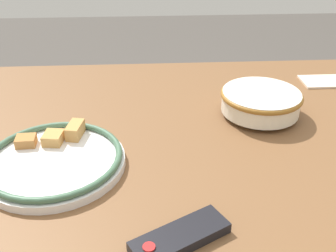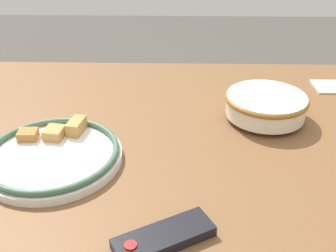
{
  "view_description": "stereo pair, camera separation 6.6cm",
  "coord_description": "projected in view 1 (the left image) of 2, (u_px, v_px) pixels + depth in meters",
  "views": [
    {
      "loc": [
        0.03,
        0.79,
        1.24
      ],
      "look_at": [
        -0.02,
        -0.01,
        0.78
      ],
      "focal_mm": 42.0,
      "sensor_mm": 36.0,
      "label": 1
    },
    {
      "loc": [
        -0.04,
        0.79,
        1.24
      ],
      "look_at": [
        -0.02,
        -0.01,
        0.78
      ],
      "focal_mm": 42.0,
      "sensor_mm": 36.0,
      "label": 2
    }
  ],
  "objects": [
    {
      "name": "dining_table",
      "position": [
        160.0,
        165.0,
        0.97
      ],
      "size": [
        1.58,
        1.01,
        0.74
      ],
      "color": "brown",
      "rests_on": "ground_plane"
    },
    {
      "name": "noodle_bowl",
      "position": [
        261.0,
        101.0,
        1.02
      ],
      "size": [
        0.21,
        0.21,
        0.07
      ],
      "color": "silver",
      "rests_on": "dining_table"
    },
    {
      "name": "tv_remote",
      "position": [
        180.0,
        237.0,
        0.65
      ],
      "size": [
        0.18,
        0.13,
        0.02
      ],
      "rotation": [
        0.0,
        0.0,
        5.21
      ],
      "color": "black",
      "rests_on": "dining_table"
    },
    {
      "name": "folded_napkin",
      "position": [
        324.0,
        81.0,
        1.23
      ],
      "size": [
        0.14,
        0.1,
        0.01
      ],
      "color": "beige",
      "rests_on": "dining_table"
    },
    {
      "name": "food_plate",
      "position": [
        54.0,
        160.0,
        0.84
      ],
      "size": [
        0.3,
        0.3,
        0.05
      ],
      "color": "white",
      "rests_on": "dining_table"
    }
  ]
}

